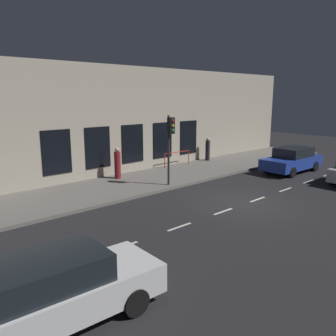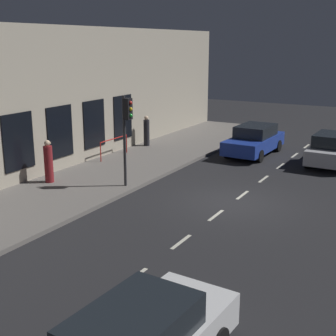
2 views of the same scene
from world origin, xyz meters
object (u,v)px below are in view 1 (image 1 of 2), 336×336
parked_car_2 (56,291)px  pedestrian_1 (118,164)px  traffic_light (170,135)px  parked_car_0 (292,160)px  pedestrian_0 (208,150)px

parked_car_2 → pedestrian_1: size_ratio=2.58×
traffic_light → pedestrian_1: traffic_light is taller
pedestrian_1 → traffic_light: bearing=85.7°
pedestrian_1 → parked_car_0: bearing=125.9°
parked_car_2 → pedestrian_0: pedestrian_0 is taller
traffic_light → parked_car_0: 9.09m
pedestrian_0 → parked_car_2: bearing=81.1°
parked_car_0 → pedestrian_1: bearing=61.6°
parked_car_0 → pedestrian_0: bearing=16.1°
traffic_light → pedestrian_1: 3.88m
pedestrian_1 → pedestrian_0: bearing=157.9°
pedestrian_0 → pedestrian_1: pedestrian_1 is taller
pedestrian_0 → pedestrian_1: 8.18m
parked_car_0 → pedestrian_1: 11.19m
traffic_light → parked_car_2: (-6.64, 9.45, -2.03)m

